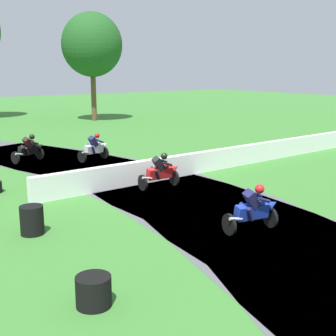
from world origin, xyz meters
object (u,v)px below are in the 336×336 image
(motorcycle_lead_blue, at_px, (254,209))
(tire_stack_mid_a, at_px, (32,220))
(motorcycle_fourth_black, at_px, (30,149))
(motorcycle_trailing_white, at_px, (95,147))
(motorcycle_chase_red, at_px, (161,171))
(tire_stack_near, at_px, (94,291))

(motorcycle_lead_blue, height_order, tire_stack_mid_a, motorcycle_lead_blue)
(motorcycle_fourth_black, height_order, tire_stack_mid_a, motorcycle_fourth_black)
(motorcycle_lead_blue, relative_size, motorcycle_trailing_white, 1.00)
(motorcycle_chase_red, height_order, motorcycle_trailing_white, same)
(motorcycle_trailing_white, distance_m, tire_stack_mid_a, 10.30)
(motorcycle_chase_red, xyz_separation_m, tire_stack_mid_a, (-5.74, -1.89, -0.26))
(motorcycle_fourth_black, bearing_deg, motorcycle_lead_blue, -83.91)
(motorcycle_lead_blue, height_order, tire_stack_near, motorcycle_lead_blue)
(motorcycle_lead_blue, bearing_deg, motorcycle_fourth_black, 96.09)
(motorcycle_lead_blue, relative_size, motorcycle_fourth_black, 0.99)
(tire_stack_mid_a, bearing_deg, tire_stack_near, -96.19)
(tire_stack_near, bearing_deg, motorcycle_lead_blue, 10.31)
(motorcycle_trailing_white, height_order, tire_stack_near, motorcycle_trailing_white)
(motorcycle_lead_blue, xyz_separation_m, tire_stack_mid_a, (-5.01, 3.48, -0.25))
(tire_stack_mid_a, bearing_deg, motorcycle_trailing_white, 52.44)
(motorcycle_trailing_white, bearing_deg, motorcycle_fourth_black, 148.62)
(motorcycle_fourth_black, xyz_separation_m, tire_stack_mid_a, (-3.60, -9.80, -0.25))
(motorcycle_trailing_white, height_order, tire_stack_mid_a, motorcycle_trailing_white)
(motorcycle_chase_red, xyz_separation_m, motorcycle_trailing_white, (0.54, 6.28, 0.00))
(motorcycle_fourth_black, bearing_deg, tire_stack_near, -105.94)
(motorcycle_fourth_black, xyz_separation_m, tire_stack_near, (-4.08, -14.29, -0.35))
(motorcycle_chase_red, distance_m, tire_stack_mid_a, 6.04)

